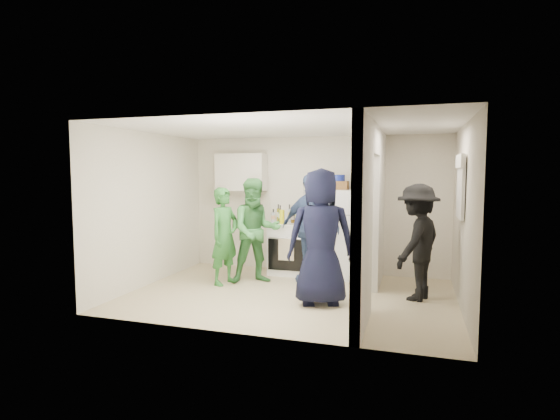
% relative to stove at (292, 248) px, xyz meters
% --- Properties ---
extents(floor, '(4.80, 4.80, 0.00)m').
position_rel_stove_xyz_m(floor, '(0.35, -1.37, -0.47)').
color(floor, '#C6B68C').
rests_on(floor, ground).
extents(wall_back, '(4.80, 0.00, 4.80)m').
position_rel_stove_xyz_m(wall_back, '(0.35, 0.33, 0.78)').
color(wall_back, silver).
rests_on(wall_back, floor).
extents(wall_front, '(4.80, 0.00, 4.80)m').
position_rel_stove_xyz_m(wall_front, '(0.35, -3.07, 0.78)').
color(wall_front, silver).
rests_on(wall_front, floor).
extents(wall_left, '(0.00, 3.40, 3.40)m').
position_rel_stove_xyz_m(wall_left, '(-2.05, -1.37, 0.78)').
color(wall_left, silver).
rests_on(wall_left, floor).
extents(wall_right, '(0.00, 3.40, 3.40)m').
position_rel_stove_xyz_m(wall_right, '(2.75, -1.37, 0.78)').
color(wall_right, silver).
rests_on(wall_right, floor).
extents(ceiling, '(4.80, 4.80, 0.00)m').
position_rel_stove_xyz_m(ceiling, '(0.35, -1.37, 2.03)').
color(ceiling, white).
rests_on(ceiling, wall_back).
extents(partition_pier_back, '(0.12, 1.20, 2.50)m').
position_rel_stove_xyz_m(partition_pier_back, '(1.55, -0.27, 0.78)').
color(partition_pier_back, silver).
rests_on(partition_pier_back, floor).
extents(partition_pier_front, '(0.12, 1.20, 2.50)m').
position_rel_stove_xyz_m(partition_pier_front, '(1.55, -2.47, 0.78)').
color(partition_pier_front, silver).
rests_on(partition_pier_front, floor).
extents(partition_header, '(0.12, 1.00, 0.40)m').
position_rel_stove_xyz_m(partition_header, '(1.55, -1.37, 1.83)').
color(partition_header, silver).
rests_on(partition_header, partition_pier_back).
extents(stove, '(0.79, 0.65, 0.94)m').
position_rel_stove_xyz_m(stove, '(0.00, 0.00, 0.00)').
color(stove, white).
rests_on(stove, floor).
extents(upper_cabinet, '(0.95, 0.34, 0.70)m').
position_rel_stove_xyz_m(upper_cabinet, '(-1.05, 0.15, 1.38)').
color(upper_cabinet, silver).
rests_on(upper_cabinet, wall_back).
extents(fridge, '(0.64, 0.62, 1.55)m').
position_rel_stove_xyz_m(fridge, '(0.93, -0.03, 0.31)').
color(fridge, white).
rests_on(fridge, floor).
extents(wicker_basket, '(0.35, 0.25, 0.15)m').
position_rel_stove_xyz_m(wicker_basket, '(0.83, 0.02, 1.15)').
color(wicker_basket, brown).
rests_on(wicker_basket, fridge).
extents(blue_bowl, '(0.24, 0.24, 0.11)m').
position_rel_stove_xyz_m(blue_bowl, '(0.83, 0.02, 1.28)').
color(blue_bowl, navy).
rests_on(blue_bowl, wicker_basket).
extents(yellow_cup_stack_top, '(0.09, 0.09, 0.25)m').
position_rel_stove_xyz_m(yellow_cup_stack_top, '(1.15, -0.13, 1.20)').
color(yellow_cup_stack_top, yellow).
rests_on(yellow_cup_stack_top, fridge).
extents(wall_clock, '(0.22, 0.02, 0.22)m').
position_rel_stove_xyz_m(wall_clock, '(0.40, 0.31, 1.23)').
color(wall_clock, white).
rests_on(wall_clock, wall_back).
extents(spice_shelf, '(0.35, 0.08, 0.03)m').
position_rel_stove_xyz_m(spice_shelf, '(0.35, 0.28, 0.88)').
color(spice_shelf, olive).
rests_on(spice_shelf, wall_back).
extents(nook_window, '(0.03, 0.70, 0.80)m').
position_rel_stove_xyz_m(nook_window, '(2.73, -1.17, 1.18)').
color(nook_window, black).
rests_on(nook_window, wall_right).
extents(nook_window_frame, '(0.04, 0.76, 0.86)m').
position_rel_stove_xyz_m(nook_window_frame, '(2.72, -1.17, 1.18)').
color(nook_window_frame, white).
rests_on(nook_window_frame, wall_right).
extents(nook_valance, '(0.04, 0.82, 0.18)m').
position_rel_stove_xyz_m(nook_valance, '(2.69, -1.17, 1.53)').
color(nook_valance, white).
rests_on(nook_valance, wall_right).
extents(yellow_cup_stack_stove, '(0.09, 0.09, 0.25)m').
position_rel_stove_xyz_m(yellow_cup_stack_stove, '(-0.12, -0.22, 0.59)').
color(yellow_cup_stack_stove, yellow).
rests_on(yellow_cup_stack_stove, stove).
extents(red_cup, '(0.09, 0.09, 0.12)m').
position_rel_stove_xyz_m(red_cup, '(0.22, -0.20, 0.53)').
color(red_cup, red).
rests_on(red_cup, stove).
extents(person_green_left, '(0.55, 0.68, 1.60)m').
position_rel_stove_xyz_m(person_green_left, '(-0.86, -1.05, 0.33)').
color(person_green_left, '#2C6E2C').
rests_on(person_green_left, floor).
extents(person_green_center, '(1.07, 1.00, 1.75)m').
position_rel_stove_xyz_m(person_green_center, '(-0.40, -0.80, 0.41)').
color(person_green_center, '#3C8948').
rests_on(person_green_center, floor).
extents(person_denim, '(1.16, 0.73, 1.83)m').
position_rel_stove_xyz_m(person_denim, '(0.45, -0.45, 0.45)').
color(person_denim, '#39547E').
rests_on(person_denim, floor).
extents(person_navy, '(1.08, 0.87, 1.91)m').
position_rel_stove_xyz_m(person_navy, '(0.89, -1.68, 0.49)').
color(person_navy, black).
rests_on(person_navy, floor).
extents(person_nook, '(0.99, 1.25, 1.69)m').
position_rel_stove_xyz_m(person_nook, '(2.18, -1.02, 0.38)').
color(person_nook, black).
rests_on(person_nook, floor).
extents(bottle_a, '(0.06, 0.06, 0.32)m').
position_rel_stove_xyz_m(bottle_a, '(-0.30, 0.13, 0.63)').
color(bottle_a, olive).
rests_on(bottle_a, stove).
extents(bottle_b, '(0.06, 0.06, 0.32)m').
position_rel_stove_xyz_m(bottle_b, '(-0.19, -0.08, 0.63)').
color(bottle_b, '#18491C').
rests_on(bottle_b, stove).
extents(bottle_c, '(0.06, 0.06, 0.32)m').
position_rel_stove_xyz_m(bottle_c, '(-0.09, 0.14, 0.63)').
color(bottle_c, '#A7B0B5').
rests_on(bottle_c, stove).
extents(bottle_d, '(0.07, 0.07, 0.25)m').
position_rel_stove_xyz_m(bottle_d, '(0.03, -0.04, 0.59)').
color(bottle_d, '#593D0F').
rests_on(bottle_d, stove).
extents(bottle_e, '(0.06, 0.06, 0.24)m').
position_rel_stove_xyz_m(bottle_e, '(0.09, 0.20, 0.59)').
color(bottle_e, '#939FA3').
rests_on(bottle_e, stove).
extents(bottle_f, '(0.08, 0.08, 0.33)m').
position_rel_stove_xyz_m(bottle_f, '(0.17, 0.03, 0.63)').
color(bottle_f, '#14381A').
rests_on(bottle_f, stove).
extents(bottle_g, '(0.07, 0.07, 0.31)m').
position_rel_stove_xyz_m(bottle_g, '(0.28, 0.15, 0.63)').
color(bottle_g, olive).
rests_on(bottle_g, stove).
extents(bottle_h, '(0.07, 0.07, 0.25)m').
position_rel_stove_xyz_m(bottle_h, '(-0.32, -0.11, 0.59)').
color(bottle_h, '#AFB4BC').
rests_on(bottle_h, stove).
extents(bottle_i, '(0.08, 0.08, 0.32)m').
position_rel_stove_xyz_m(bottle_i, '(0.06, 0.12, 0.63)').
color(bottle_i, '#5C2B0F').
rests_on(bottle_i, stove).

